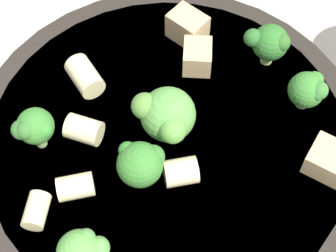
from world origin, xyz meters
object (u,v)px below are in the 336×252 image
at_px(rigatoni_0, 84,130).
at_px(chicken_chunk_1, 197,57).
at_px(broccoli_floret_4, 164,119).
at_px(chicken_chunk_2, 187,27).
at_px(rigatoni_4, 85,76).
at_px(pasta_bowl, 168,143).
at_px(broccoli_floret_3, 82,251).
at_px(rigatoni_1, 181,172).
at_px(chicken_chunk_0, 329,160).
at_px(broccoli_floret_1, 309,89).
at_px(rigatoni_3, 36,211).
at_px(broccoli_floret_2, 141,164).
at_px(rigatoni_2, 76,187).
at_px(broccoli_floret_0, 34,128).
at_px(broccoli_floret_5, 270,43).

height_order(rigatoni_0, chicken_chunk_1, chicken_chunk_1).
height_order(broccoli_floret_4, chicken_chunk_2, broccoli_floret_4).
bearing_deg(rigatoni_0, rigatoni_4, 136.71).
xyz_separation_m(pasta_bowl, broccoli_floret_3, (0.03, -0.10, 0.03)).
bearing_deg(chicken_chunk_2, rigatoni_1, -49.96).
bearing_deg(rigatoni_1, chicken_chunk_0, 48.21).
bearing_deg(broccoli_floret_1, rigatoni_3, -111.53).
distance_m(broccoli_floret_1, broccoli_floret_4, 0.10).
xyz_separation_m(rigatoni_1, rigatoni_4, (-0.10, 0.01, 0.00)).
distance_m(broccoli_floret_1, rigatoni_3, 0.19).
distance_m(broccoli_floret_2, rigatoni_2, 0.04).
bearing_deg(rigatoni_4, broccoli_floret_0, -74.65).
bearing_deg(rigatoni_3, chicken_chunk_1, 92.46).
distance_m(rigatoni_1, rigatoni_2, 0.07).
relative_size(rigatoni_4, chicken_chunk_2, 1.06).
bearing_deg(rigatoni_1, rigatoni_3, -120.75).
xyz_separation_m(pasta_bowl, rigatoni_0, (-0.04, -0.04, 0.02)).
xyz_separation_m(broccoli_floret_0, chicken_chunk_1, (0.03, 0.12, -0.01)).
bearing_deg(broccoli_floret_5, chicken_chunk_0, -27.34).
relative_size(broccoli_floret_0, broccoli_floret_4, 0.81).
relative_size(rigatoni_0, rigatoni_2, 1.02).
bearing_deg(broccoli_floret_3, chicken_chunk_1, 108.33).
xyz_separation_m(broccoli_floret_0, chicken_chunk_2, (0.01, 0.14, -0.01)).
bearing_deg(chicken_chunk_0, broccoli_floret_2, -132.78).
bearing_deg(rigatoni_4, broccoli_floret_4, 3.83).
bearing_deg(chicken_chunk_0, rigatoni_3, -126.36).
bearing_deg(rigatoni_0, broccoli_floret_0, -123.83).
xyz_separation_m(rigatoni_1, rigatoni_2, (-0.04, -0.05, -0.00)).
bearing_deg(pasta_bowl, broccoli_floret_1, 57.33).
distance_m(broccoli_floret_3, broccoli_floret_5, 0.19).
relative_size(broccoli_floret_3, broccoli_floret_5, 1.08).
distance_m(broccoli_floret_4, chicken_chunk_0, 0.11).
height_order(broccoli_floret_1, chicken_chunk_0, broccoli_floret_1).
xyz_separation_m(broccoli_floret_3, rigatoni_2, (-0.04, 0.03, -0.01)).
height_order(pasta_bowl, rigatoni_1, rigatoni_1).
bearing_deg(broccoli_floret_4, rigatoni_2, -101.57).
relative_size(broccoli_floret_3, rigatoni_0, 1.57).
bearing_deg(chicken_chunk_1, broccoli_floret_2, -69.12).
bearing_deg(chicken_chunk_1, rigatoni_4, -124.66).
bearing_deg(broccoli_floret_2, pasta_bowl, 106.45).
bearing_deg(broccoli_floret_0, chicken_chunk_1, 75.72).
height_order(broccoli_floret_0, broccoli_floret_5, same).
distance_m(broccoli_floret_3, chicken_chunk_2, 0.19).
height_order(broccoli_floret_1, chicken_chunk_1, broccoli_floret_1).
relative_size(rigatoni_2, rigatoni_3, 1.05).
bearing_deg(broccoli_floret_2, rigatoni_1, 43.42).
bearing_deg(chicken_chunk_1, broccoli_floret_3, -71.67).
bearing_deg(broccoli_floret_4, pasta_bowl, 103.57).
distance_m(rigatoni_0, chicken_chunk_1, 0.10).
xyz_separation_m(broccoli_floret_2, rigatoni_4, (-0.08, 0.03, -0.01)).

